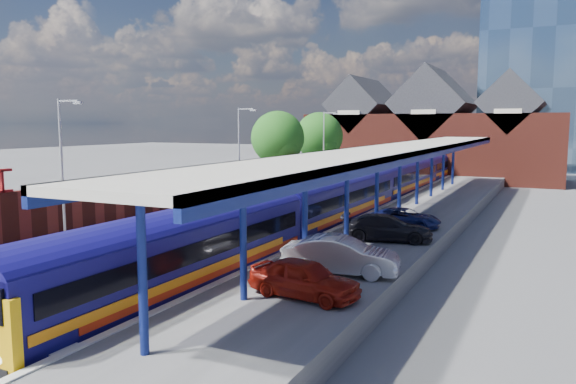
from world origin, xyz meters
name	(u,v)px	position (x,y,z in m)	size (l,w,h in m)	color
ground	(360,209)	(0.00, 30.00, 0.00)	(240.00, 240.00, 0.00)	#5B5B5E
ballast_bed	(310,230)	(0.00, 20.00, 0.03)	(6.00, 76.00, 0.06)	#473D33
rails	(310,229)	(0.00, 20.00, 0.12)	(4.51, 76.00, 0.14)	slate
left_platform	(237,217)	(-5.50, 20.00, 0.50)	(5.00, 76.00, 1.00)	#565659
right_platform	(402,230)	(6.00, 20.00, 0.50)	(6.00, 76.00, 1.00)	#565659
coping_left	(267,211)	(-3.15, 20.00, 1.02)	(0.30, 76.00, 0.05)	silver
coping_right	(357,218)	(3.15, 20.00, 1.02)	(0.30, 76.00, 0.05)	silver
yellow_line	(260,211)	(-3.75, 20.00, 1.01)	(0.14, 76.00, 0.01)	yellow
train	(373,186)	(1.49, 28.66, 2.12)	(3.02, 65.93, 3.45)	#110D5B
canopy	(404,150)	(5.48, 21.95, 5.25)	(4.50, 52.00, 4.48)	navy
lamp_post_b	(64,164)	(-6.36, 6.00, 4.99)	(1.48, 0.18, 7.00)	#A5A8AA
lamp_post_c	(241,150)	(-6.36, 22.00, 4.99)	(1.48, 0.18, 7.00)	#A5A8AA
lamp_post_d	(325,143)	(-6.36, 38.00, 4.99)	(1.48, 0.18, 7.00)	#A5A8AA
platform_sign	(271,180)	(-5.00, 24.00, 2.69)	(0.55, 0.08, 2.50)	#A5A8AA
brick_wall	(144,197)	(-8.10, 13.54, 2.45)	(0.35, 50.00, 3.86)	maroon
station_building	(433,135)	(0.00, 58.00, 5.45)	(30.00, 12.12, 13.78)	maroon
glass_tower	(535,33)	(10.00, 80.00, 20.20)	(14.20, 14.20, 40.30)	#4A647E
tree_near	(279,139)	(-10.35, 35.91, 5.35)	(5.20, 5.20, 8.10)	#382314
tree_far	(320,138)	(-9.35, 43.91, 5.35)	(5.20, 5.20, 8.10)	#382314
parked_car_red	(304,278)	(6.73, 4.11, 1.67)	(1.58, 3.92, 1.34)	maroon
parked_car_silver	(341,256)	(6.79, 7.41, 1.75)	(1.58, 4.54, 1.50)	silver
parked_car_dark	(387,228)	(6.63, 14.44, 1.66)	(1.84, 4.53, 1.31)	black
parked_car_blue	(405,218)	(6.59, 18.35, 1.55)	(1.83, 3.96, 1.10)	navy
relay_cabinet	(64,366)	(2.80, -2.65, 0.50)	(0.70, 0.90, 1.00)	#B4B7BA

